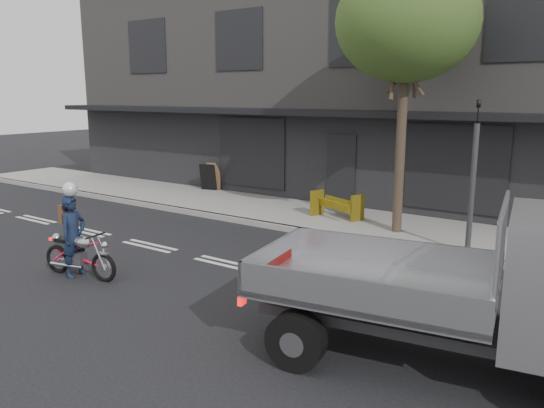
{
  "coord_description": "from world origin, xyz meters",
  "views": [
    {
      "loc": [
        7.07,
        -8.47,
        3.62
      ],
      "look_at": [
        0.86,
        0.5,
        1.34
      ],
      "focal_mm": 35.0,
      "sensor_mm": 36.0,
      "label": 1
    }
  ],
  "objects_px": {
    "motorcycle": "(79,254)",
    "construction_barrier": "(333,206)",
    "flatbed_ute": "(544,286)",
    "rider": "(74,236)",
    "traffic_light_pole": "(472,186)",
    "sandwich_board": "(208,177)",
    "street_tree": "(407,22)"
  },
  "relations": [
    {
      "from": "street_tree",
      "to": "traffic_light_pole",
      "type": "relative_size",
      "value": 1.93
    },
    {
      "from": "flatbed_ute",
      "to": "construction_barrier",
      "type": "relative_size",
      "value": 3.82
    },
    {
      "from": "traffic_light_pole",
      "to": "sandwich_board",
      "type": "distance_m",
      "value": 10.29
    },
    {
      "from": "motorcycle",
      "to": "rider",
      "type": "relative_size",
      "value": 1.11
    },
    {
      "from": "motorcycle",
      "to": "traffic_light_pole",
      "type": "bearing_deg",
      "value": 33.74
    },
    {
      "from": "flatbed_ute",
      "to": "construction_barrier",
      "type": "xyz_separation_m",
      "value": [
        -6.09,
        6.04,
        -0.79
      ]
    },
    {
      "from": "construction_barrier",
      "to": "traffic_light_pole",
      "type": "bearing_deg",
      "value": -15.34
    },
    {
      "from": "rider",
      "to": "flatbed_ute",
      "type": "distance_m",
      "value": 8.4
    },
    {
      "from": "rider",
      "to": "construction_barrier",
      "type": "xyz_separation_m",
      "value": [
        2.26,
        6.75,
        -0.28
      ]
    },
    {
      "from": "motorcycle",
      "to": "sandwich_board",
      "type": "bearing_deg",
      "value": 105.81
    },
    {
      "from": "motorcycle",
      "to": "sandwich_board",
      "type": "xyz_separation_m",
      "value": [
        -3.83,
        8.22,
        0.15
      ]
    },
    {
      "from": "construction_barrier",
      "to": "sandwich_board",
      "type": "bearing_deg",
      "value": 166.1
    },
    {
      "from": "street_tree",
      "to": "motorcycle",
      "type": "xyz_separation_m",
      "value": [
        -4.08,
        -6.51,
        -4.79
      ]
    },
    {
      "from": "rider",
      "to": "flatbed_ute",
      "type": "relative_size",
      "value": 0.31
    },
    {
      "from": "motorcycle",
      "to": "construction_barrier",
      "type": "height_order",
      "value": "motorcycle"
    },
    {
      "from": "construction_barrier",
      "to": "motorcycle",
      "type": "bearing_deg",
      "value": -107.39
    },
    {
      "from": "construction_barrier",
      "to": "flatbed_ute",
      "type": "bearing_deg",
      "value": -44.76
    },
    {
      "from": "motorcycle",
      "to": "rider",
      "type": "distance_m",
      "value": 0.37
    },
    {
      "from": "motorcycle",
      "to": "construction_barrier",
      "type": "distance_m",
      "value": 7.07
    },
    {
      "from": "traffic_light_pole",
      "to": "motorcycle",
      "type": "distance_m",
      "value": 8.38
    },
    {
      "from": "street_tree",
      "to": "flatbed_ute",
      "type": "relative_size",
      "value": 1.28
    },
    {
      "from": "street_tree",
      "to": "flatbed_ute",
      "type": "height_order",
      "value": "street_tree"
    },
    {
      "from": "sandwich_board",
      "to": "street_tree",
      "type": "bearing_deg",
      "value": -26.67
    },
    {
      "from": "sandwich_board",
      "to": "rider",
      "type": "bearing_deg",
      "value": -80.33
    },
    {
      "from": "rider",
      "to": "construction_barrier",
      "type": "height_order",
      "value": "rider"
    },
    {
      "from": "rider",
      "to": "flatbed_ute",
      "type": "bearing_deg",
      "value": -94.37
    },
    {
      "from": "motorcycle",
      "to": "flatbed_ute",
      "type": "relative_size",
      "value": 0.35
    },
    {
      "from": "motorcycle",
      "to": "flatbed_ute",
      "type": "distance_m",
      "value": 8.27
    },
    {
      "from": "rider",
      "to": "motorcycle",
      "type": "bearing_deg",
      "value": -99.17
    },
    {
      "from": "flatbed_ute",
      "to": "sandwich_board",
      "type": "height_order",
      "value": "flatbed_ute"
    },
    {
      "from": "rider",
      "to": "traffic_light_pole",
      "type": "bearing_deg",
      "value": -56.96
    },
    {
      "from": "street_tree",
      "to": "sandwich_board",
      "type": "relative_size",
      "value": 6.97
    }
  ]
}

